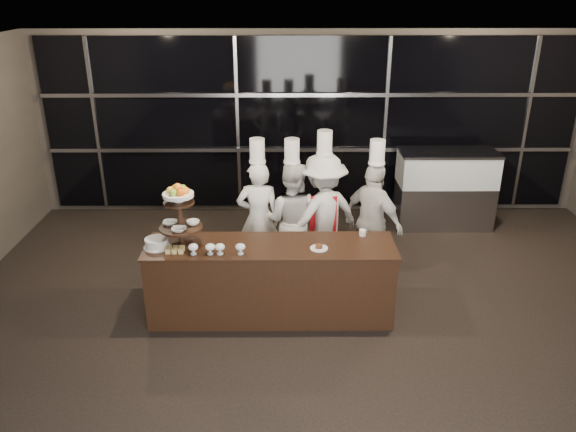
{
  "coord_description": "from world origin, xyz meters",
  "views": [
    {
      "loc": [
        -0.45,
        -4.06,
        3.7
      ],
      "look_at": [
        -0.4,
        1.96,
        1.15
      ],
      "focal_mm": 35.0,
      "sensor_mm": 36.0,
      "label": 1
    }
  ],
  "objects_px": {
    "buffet_counter": "(271,280)",
    "layer_cake": "(157,243)",
    "display_stand": "(179,211)",
    "display_case": "(445,185)",
    "chef_a": "(259,217)",
    "chef_b": "(292,218)",
    "chef_d": "(373,220)",
    "chef_c": "(323,215)"
  },
  "relations": [
    {
      "from": "buffet_counter",
      "to": "layer_cake",
      "type": "height_order",
      "value": "layer_cake"
    },
    {
      "from": "display_stand",
      "to": "display_case",
      "type": "xyz_separation_m",
      "value": [
        3.72,
        2.64,
        -0.65
      ]
    },
    {
      "from": "layer_cake",
      "to": "display_stand",
      "type": "bearing_deg",
      "value": 10.34
    },
    {
      "from": "display_stand",
      "to": "layer_cake",
      "type": "bearing_deg",
      "value": -169.66
    },
    {
      "from": "display_stand",
      "to": "chef_a",
      "type": "relative_size",
      "value": 0.4
    },
    {
      "from": "layer_cake",
      "to": "chef_a",
      "type": "xyz_separation_m",
      "value": [
        1.09,
        1.11,
        -0.15
      ]
    },
    {
      "from": "display_stand",
      "to": "layer_cake",
      "type": "xyz_separation_m",
      "value": [
        -0.27,
        -0.05,
        -0.37
      ]
    },
    {
      "from": "layer_cake",
      "to": "display_case",
      "type": "bearing_deg",
      "value": 33.98
    },
    {
      "from": "chef_b",
      "to": "display_case",
      "type": "bearing_deg",
      "value": 33.06
    },
    {
      "from": "display_stand",
      "to": "chef_d",
      "type": "height_order",
      "value": "chef_d"
    },
    {
      "from": "chef_b",
      "to": "chef_d",
      "type": "relative_size",
      "value": 1.0
    },
    {
      "from": "display_case",
      "to": "chef_a",
      "type": "relative_size",
      "value": 0.81
    },
    {
      "from": "buffet_counter",
      "to": "display_stand",
      "type": "xyz_separation_m",
      "value": [
        -1.0,
        -0.0,
        0.87
      ]
    },
    {
      "from": "chef_c",
      "to": "chef_d",
      "type": "bearing_deg",
      "value": -9.45
    },
    {
      "from": "chef_b",
      "to": "buffet_counter",
      "type": "bearing_deg",
      "value": -103.79
    },
    {
      "from": "chef_c",
      "to": "chef_d",
      "type": "xyz_separation_m",
      "value": [
        0.64,
        -0.11,
        -0.04
      ]
    },
    {
      "from": "buffet_counter",
      "to": "layer_cake",
      "type": "distance_m",
      "value": 1.37
    },
    {
      "from": "display_case",
      "to": "chef_c",
      "type": "relative_size",
      "value": 0.77
    },
    {
      "from": "chef_b",
      "to": "layer_cake",
      "type": "bearing_deg",
      "value": -144.56
    },
    {
      "from": "buffet_counter",
      "to": "chef_a",
      "type": "relative_size",
      "value": 1.52
    },
    {
      "from": "display_case",
      "to": "chef_a",
      "type": "height_order",
      "value": "chef_a"
    },
    {
      "from": "display_case",
      "to": "chef_c",
      "type": "xyz_separation_m",
      "value": [
        -2.05,
        -1.59,
        0.16
      ]
    },
    {
      "from": "display_stand",
      "to": "chef_d",
      "type": "xyz_separation_m",
      "value": [
        2.31,
        0.95,
        -0.53
      ]
    },
    {
      "from": "chef_a",
      "to": "buffet_counter",
      "type": "bearing_deg",
      "value": -80.37
    },
    {
      "from": "layer_cake",
      "to": "chef_c",
      "type": "bearing_deg",
      "value": 29.66
    },
    {
      "from": "chef_c",
      "to": "chef_d",
      "type": "relative_size",
      "value": 1.05
    },
    {
      "from": "display_case",
      "to": "chef_b",
      "type": "height_order",
      "value": "chef_b"
    },
    {
      "from": "buffet_counter",
      "to": "display_stand",
      "type": "relative_size",
      "value": 3.81
    },
    {
      "from": "display_stand",
      "to": "buffet_counter",
      "type": "bearing_deg",
      "value": 0.01
    },
    {
      "from": "display_stand",
      "to": "display_case",
      "type": "height_order",
      "value": "display_stand"
    },
    {
      "from": "display_stand",
      "to": "display_case",
      "type": "bearing_deg",
      "value": 35.38
    },
    {
      "from": "display_case",
      "to": "chef_c",
      "type": "distance_m",
      "value": 2.6
    },
    {
      "from": "chef_a",
      "to": "chef_b",
      "type": "bearing_deg",
      "value": -2.39
    },
    {
      "from": "layer_cake",
      "to": "display_case",
      "type": "relative_size",
      "value": 0.2
    },
    {
      "from": "chef_c",
      "to": "buffet_counter",
      "type": "bearing_deg",
      "value": -122.18
    },
    {
      "from": "chef_a",
      "to": "display_case",
      "type": "bearing_deg",
      "value": 28.68
    },
    {
      "from": "layer_cake",
      "to": "chef_b",
      "type": "xyz_separation_m",
      "value": [
        1.53,
        1.09,
        -0.17
      ]
    },
    {
      "from": "buffet_counter",
      "to": "display_case",
      "type": "height_order",
      "value": "display_case"
    },
    {
      "from": "buffet_counter",
      "to": "display_case",
      "type": "relative_size",
      "value": 1.87
    },
    {
      "from": "display_case",
      "to": "chef_d",
      "type": "height_order",
      "value": "chef_d"
    },
    {
      "from": "display_stand",
      "to": "chef_c",
      "type": "bearing_deg",
      "value": 32.34
    },
    {
      "from": "display_case",
      "to": "chef_a",
      "type": "bearing_deg",
      "value": -151.32
    }
  ]
}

